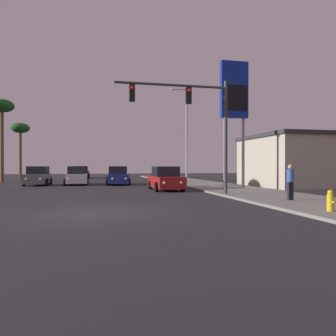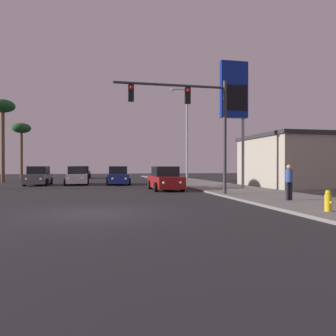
{
  "view_description": "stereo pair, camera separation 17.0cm",
  "coord_description": "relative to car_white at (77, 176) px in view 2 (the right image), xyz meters",
  "views": [
    {
      "loc": [
        0.08,
        -12.23,
        1.73
      ],
      "look_at": [
        5.91,
        14.29,
        1.54
      ],
      "focal_mm": 35.0,
      "sensor_mm": 36.0,
      "label": 1
    },
    {
      "loc": [
        0.25,
        -12.27,
        1.73
      ],
      "look_at": [
        5.91,
        14.29,
        1.54
      ],
      "focal_mm": 35.0,
      "sensor_mm": 36.0,
      "label": 2
    }
  ],
  "objects": [
    {
      "name": "ground_plane",
      "position": [
        1.66,
        -18.78,
        -0.76
      ],
      "size": [
        120.0,
        120.0,
        0.0
      ],
      "primitive_type": "plane",
      "color": "#28282B"
    },
    {
      "name": "sidewalk_right",
      "position": [
        11.16,
        -8.78,
        -0.7
      ],
      "size": [
        5.0,
        60.0,
        0.12
      ],
      "color": "gray",
      "rests_on": "ground"
    },
    {
      "name": "building_gas_station",
      "position": [
        19.66,
        -6.41,
        1.4
      ],
      "size": [
        10.3,
        8.3,
        4.3
      ],
      "color": "#B2A893",
      "rests_on": "ground"
    },
    {
      "name": "car_white",
      "position": [
        0.0,
        0.0,
        0.0
      ],
      "size": [
        2.04,
        4.34,
        1.68
      ],
      "rotation": [
        0.0,
        0.0,
        3.18
      ],
      "color": "silver",
      "rests_on": "ground"
    },
    {
      "name": "car_red",
      "position": [
        6.55,
        -8.35,
        0.0
      ],
      "size": [
        2.04,
        4.34,
        1.68
      ],
      "rotation": [
        0.0,
        0.0,
        3.17
      ],
      "color": "maroon",
      "rests_on": "ground"
    },
    {
      "name": "car_black",
      "position": [
        -0.18,
        15.41,
        0.0
      ],
      "size": [
        2.04,
        4.34,
        1.68
      ],
      "rotation": [
        0.0,
        0.0,
        3.11
      ],
      "color": "black",
      "rests_on": "ground"
    },
    {
      "name": "car_grey",
      "position": [
        -3.32,
        -0.21,
        0.0
      ],
      "size": [
        2.04,
        4.33,
        1.68
      ],
      "rotation": [
        0.0,
        0.0,
        3.11
      ],
      "color": "slate",
      "rests_on": "ground"
    },
    {
      "name": "car_blue",
      "position": [
        3.65,
        -0.85,
        0.0
      ],
      "size": [
        2.04,
        4.34,
        1.68
      ],
      "rotation": [
        0.0,
        0.0,
        3.11
      ],
      "color": "navy",
      "rests_on": "ground"
    },
    {
      "name": "traffic_light_mast",
      "position": [
        7.25,
        -13.28,
        3.92
      ],
      "size": [
        6.46,
        0.36,
        6.5
      ],
      "color": "#38383D",
      "rests_on": "sidewalk_right"
    },
    {
      "name": "street_lamp",
      "position": [
        10.04,
        -0.93,
        4.36
      ],
      "size": [
        1.74,
        0.24,
        9.0
      ],
      "color": "#99999E",
      "rests_on": "sidewalk_right"
    },
    {
      "name": "gas_station_sign",
      "position": [
        11.32,
        -9.33,
        5.86
      ],
      "size": [
        2.0,
        0.42,
        9.0
      ],
      "color": "#99999E",
      "rests_on": "sidewalk_right"
    },
    {
      "name": "fire_hydrant",
      "position": [
        9.84,
        -20.95,
        -0.27
      ],
      "size": [
        0.24,
        0.34,
        0.76
      ],
      "color": "gold",
      "rests_on": "sidewalk_right"
    },
    {
      "name": "pedestrian_on_sidewalk",
      "position": [
        10.63,
        -17.28,
        0.27
      ],
      "size": [
        0.34,
        0.32,
        1.67
      ],
      "color": "#23232D",
      "rests_on": "sidewalk_right"
    },
    {
      "name": "palm_tree_far",
      "position": [
        -8.03,
        15.22,
        5.6
      ],
      "size": [
        2.4,
        2.4,
        7.36
      ],
      "color": "brown",
      "rests_on": "ground"
    },
    {
      "name": "palm_tree_mid",
      "position": [
        -7.66,
        5.22,
        6.63
      ],
      "size": [
        2.4,
        2.4,
        8.51
      ],
      "color": "brown",
      "rests_on": "ground"
    }
  ]
}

